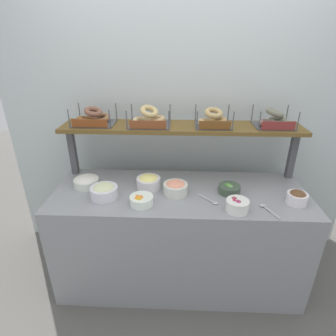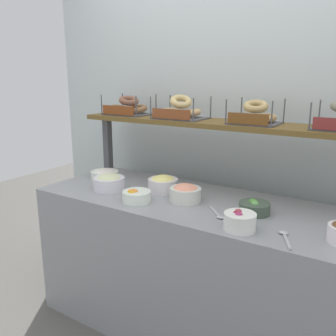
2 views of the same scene
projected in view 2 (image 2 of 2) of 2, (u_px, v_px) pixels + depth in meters
The scene contains 17 objects.
ground_plane at pixel (191, 327), 2.30m from camera, with size 8.00×8.00×0.00m, color #595651.
back_wall at pixel (234, 129), 2.45m from camera, with size 3.10×0.06×2.40m, color silver.
deli_counter at pixel (193, 267), 2.20m from camera, with size 1.90×0.70×0.85m, color gray.
shelf_riser_left at pixel (108, 144), 2.73m from camera, with size 0.05×0.05×0.40m, color #4C4C51.
upper_shelf at pixel (216, 123), 2.21m from camera, with size 1.86×0.32×0.03m, color brown.
bowl_scallion_spread at pixel (109, 182), 2.27m from camera, with size 0.20×0.20×0.10m.
bowl_lox_spread at pixel (185, 193), 2.07m from camera, with size 0.18×0.18×0.10m.
bowl_veggie_mix at pixel (254, 207), 1.89m from camera, with size 0.16×0.16×0.07m.
bowl_beet_salad at pixel (240, 221), 1.69m from camera, with size 0.15×0.15×0.09m.
bowl_egg_salad at pixel (163, 184), 2.24m from camera, with size 0.18×0.18×0.10m.
bowl_fruit_salad at pixel (136, 196), 2.06m from camera, with size 0.16×0.16×0.08m.
bowl_cream_cheese at pixel (105, 174), 2.50m from camera, with size 0.19×0.19×0.08m.
serving_spoon_near_plate at pixel (285, 236), 1.61m from camera, with size 0.09×0.16×0.01m.
serving_spoon_by_edge at pixel (218, 214), 1.86m from camera, with size 0.14×0.13×0.01m.
bagel_basket_cinnamon_raisin at pixel (129, 108), 2.55m from camera, with size 0.31×0.25×0.14m.
bagel_basket_plain at pixel (180, 111), 2.31m from camera, with size 0.32×0.25×0.16m.
bagel_basket_sesame at pixel (255, 116), 2.07m from camera, with size 0.29×0.26×0.14m.
Camera 2 is at (0.94, -1.75, 1.55)m, focal length 38.88 mm.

